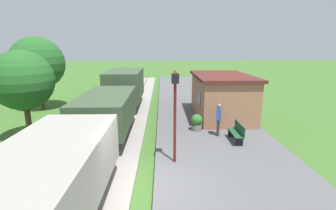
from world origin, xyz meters
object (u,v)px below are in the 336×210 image
object	(u,v)px
bench_near_hut	(237,132)
potted_planter	(197,122)
bench_down_platform	(203,94)
person_waiting	(219,118)
station_hut	(221,96)
tree_trackside_far	(38,63)
lamp_post_near	(175,100)
tree_trackside_mid	(23,81)
freight_train	(109,108)

from	to	relation	value
bench_near_hut	potted_planter	size ratio (longest dim) A/B	1.64
bench_down_platform	person_waiting	xyz separation A→B (m)	(-0.74, -8.88, 0.46)
station_hut	tree_trackside_far	size ratio (longest dim) A/B	1.05
bench_down_platform	lamp_post_near	size ratio (longest dim) A/B	0.41
tree_trackside_mid	tree_trackside_far	bearing A→B (deg)	110.54
lamp_post_near	bench_down_platform	bearing A→B (deg)	74.97
potted_planter	lamp_post_near	distance (m)	4.50
freight_train	tree_trackside_mid	bearing A→B (deg)	-169.77
person_waiting	potted_planter	size ratio (longest dim) A/B	1.87
bench_near_hut	bench_down_platform	bearing A→B (deg)	90.00
tree_trackside_mid	lamp_post_near	bearing A→B (deg)	-23.33
bench_near_hut	person_waiting	size ratio (longest dim) A/B	0.88
bench_near_hut	person_waiting	xyz separation A→B (m)	(-0.74, 0.81, 0.46)
bench_down_platform	bench_near_hut	bearing A→B (deg)	-90.00
freight_train	bench_down_platform	distance (m)	10.23
freight_train	tree_trackside_far	size ratio (longest dim) A/B	3.50
potted_planter	tree_trackside_far	xyz separation A→B (m)	(-11.32, 6.02, 2.84)
bench_down_platform	lamp_post_near	distance (m)	12.36
freight_train	tree_trackside_mid	size ratio (longest dim) A/B	4.18
freight_train	person_waiting	bearing A→B (deg)	-10.30
person_waiting	tree_trackside_mid	size ratio (longest dim) A/B	0.37
person_waiting	bench_down_platform	bearing A→B (deg)	-80.12
station_hut	bench_down_platform	xyz separation A→B (m)	(-0.24, 5.28, -0.93)
bench_down_platform	station_hut	bearing A→B (deg)	-87.34
potted_planter	freight_train	bearing A→B (deg)	177.39
person_waiting	tree_trackside_mid	xyz separation A→B (m)	(-9.88, 0.32, 1.95)
lamp_post_near	person_waiting	bearing A→B (deg)	50.11
tree_trackside_mid	potted_planter	bearing A→B (deg)	3.31
person_waiting	tree_trackside_mid	bearing A→B (deg)	12.78
station_hut	bench_down_platform	distance (m)	5.37
freight_train	potted_planter	world-z (taller)	freight_train
bench_down_platform	tree_trackside_mid	bearing A→B (deg)	-141.15
bench_down_platform	tree_trackside_far	distance (m)	13.52
bench_near_hut	potted_planter	world-z (taller)	potted_planter
tree_trackside_mid	station_hut	bearing A→B (deg)	16.76
bench_down_platform	lamp_post_near	xyz separation A→B (m)	(-3.16, -11.77, 2.08)
bench_down_platform	freight_train	bearing A→B (deg)	-129.97
bench_near_hut	bench_down_platform	xyz separation A→B (m)	(0.00, 9.68, 0.00)
lamp_post_near	tree_trackside_mid	world-z (taller)	tree_trackside_mid
freight_train	lamp_post_near	bearing A→B (deg)	-49.32
tree_trackside_mid	tree_trackside_far	xyz separation A→B (m)	(-2.45, 6.54, 0.43)
lamp_post_near	tree_trackside_far	bearing A→B (deg)	135.45
potted_planter	tree_trackside_far	distance (m)	13.14
freight_train	station_hut	world-z (taller)	station_hut
station_hut	lamp_post_near	xyz separation A→B (m)	(-3.40, -6.49, 1.15)
bench_near_hut	person_waiting	bearing A→B (deg)	132.59
station_hut	tree_trackside_mid	world-z (taller)	tree_trackside_mid
person_waiting	lamp_post_near	xyz separation A→B (m)	(-2.42, -2.89, 1.62)
freight_train	potted_planter	bearing A→B (deg)	-2.61
tree_trackside_mid	freight_train	bearing A→B (deg)	10.23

